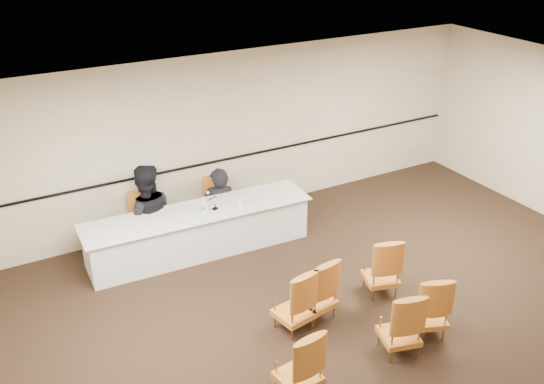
{
  "coord_description": "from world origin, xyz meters",
  "views": [
    {
      "loc": [
        -4.22,
        -5.11,
        5.28
      ],
      "look_at": [
        0.08,
        2.6,
        0.99
      ],
      "focal_mm": 40.0,
      "sensor_mm": 36.0,
      "label": 1
    }
  ],
  "objects": [
    {
      "name": "aud_chair_back_mid",
      "position": [
        0.19,
        -0.53,
        0.47
      ],
      "size": [
        0.61,
        0.61,
        0.95
      ],
      "primitive_type": null,
      "rotation": [
        0.0,
        0.0,
        -0.26
      ],
      "color": "#B36420",
      "rests_on": "ground"
    },
    {
      "name": "panelist_second_chair",
      "position": [
        -1.75,
        3.58,
        0.47
      ],
      "size": [
        0.52,
        0.52,
        0.95
      ],
      "primitive_type": null,
      "rotation": [
        0.0,
        0.0,
        -0.04
      ],
      "color": "#B36420",
      "rests_on": "ground"
    },
    {
      "name": "microphone",
      "position": [
        -0.8,
        2.92,
        0.89
      ],
      "size": [
        0.16,
        0.22,
        0.28
      ],
      "primitive_type": null,
      "rotation": [
        0.0,
        0.0,
        0.35
      ],
      "color": "black",
      "rests_on": "panel_table"
    },
    {
      "name": "papers",
      "position": [
        -0.63,
        2.9,
        0.75
      ],
      "size": [
        0.35,
        0.29,
        0.0
      ],
      "primitive_type": "cube",
      "rotation": [
        0.0,
        0.0,
        0.27
      ],
      "color": "silver",
      "rests_on": "panel_table"
    },
    {
      "name": "wall_back",
      "position": [
        0.0,
        4.0,
        1.5
      ],
      "size": [
        10.0,
        0.04,
        3.0
      ],
      "primitive_type": "cube",
      "color": "beige",
      "rests_on": "ground"
    },
    {
      "name": "drinking_glass",
      "position": [
        -0.95,
        2.91,
        0.8
      ],
      "size": [
        0.07,
        0.07,
        0.1
      ],
      "primitive_type": "cylinder",
      "rotation": [
        0.0,
        0.0,
        -0.06
      ],
      "color": "silver",
      "rests_on": "panel_table"
    },
    {
      "name": "water_bottle",
      "position": [
        -0.98,
        2.94,
        0.88
      ],
      "size": [
        0.1,
        0.1,
        0.25
      ],
      "primitive_type": null,
      "rotation": [
        0.0,
        0.0,
        -0.41
      ],
      "color": "#16777C",
      "rests_on": "panel_table"
    },
    {
      "name": "panelist_main_chair",
      "position": [
        -0.45,
        3.52,
        0.47
      ],
      "size": [
        0.52,
        0.52,
        0.95
      ],
      "primitive_type": null,
      "rotation": [
        0.0,
        0.0,
        -0.04
      ],
      "color": "#B36420",
      "rests_on": "ground"
    },
    {
      "name": "panelist_second",
      "position": [
        -1.75,
        3.58,
        0.48
      ],
      "size": [
        1.07,
        0.9,
        1.97
      ],
      "primitive_type": "imported",
      "rotation": [
        0.0,
        0.0,
        2.97
      ],
      "color": "black",
      "rests_on": "ground"
    },
    {
      "name": "wall_rail",
      "position": [
        0.0,
        3.96,
        1.1
      ],
      "size": [
        9.8,
        0.04,
        0.03
      ],
      "primitive_type": "cube",
      "color": "black",
      "rests_on": "wall_back"
    },
    {
      "name": "panel_table",
      "position": [
        -1.06,
        2.99,
        0.37
      ],
      "size": [
        3.78,
        1.02,
        0.75
      ],
      "primitive_type": null,
      "rotation": [
        0.0,
        0.0,
        -0.04
      ],
      "color": "silver",
      "rests_on": "ground"
    },
    {
      "name": "aud_chair_front_left",
      "position": [
        -0.75,
        0.51,
        0.47
      ],
      "size": [
        0.58,
        0.58,
        0.95
      ],
      "primitive_type": null,
      "rotation": [
        0.0,
        0.0,
        0.17
      ],
      "color": "#B36420",
      "rests_on": "ground"
    },
    {
      "name": "aud_chair_back_left",
      "position": [
        -1.33,
        -0.54,
        0.47
      ],
      "size": [
        0.56,
        0.56,
        0.95
      ],
      "primitive_type": null,
      "rotation": [
        0.0,
        0.0,
        0.12
      ],
      "color": "#B36420",
      "rests_on": "ground"
    },
    {
      "name": "floor",
      "position": [
        0.0,
        0.0,
        0.0
      ],
      "size": [
        10.0,
        10.0,
        0.0
      ],
      "primitive_type": "plane",
      "color": "black",
      "rests_on": "ground"
    },
    {
      "name": "aud_chair_front_right",
      "position": [
        0.8,
        0.61,
        0.47
      ],
      "size": [
        0.63,
        0.63,
        0.95
      ],
      "primitive_type": null,
      "rotation": [
        0.0,
        0.0,
        -0.3
      ],
      "color": "#B36420",
      "rests_on": "ground"
    },
    {
      "name": "ceiling",
      "position": [
        0.0,
        0.0,
        3.0
      ],
      "size": [
        10.0,
        10.0,
        0.0
      ],
      "primitive_type": "plane",
      "rotation": [
        3.14,
        0.0,
        0.0
      ],
      "color": "white",
      "rests_on": "ground"
    },
    {
      "name": "aud_chair_front_mid",
      "position": [
        -0.34,
        0.59,
        0.47
      ],
      "size": [
        0.57,
        0.57,
        0.95
      ],
      "primitive_type": null,
      "rotation": [
        0.0,
        0.0,
        0.16
      ],
      "color": "#B36420",
      "rests_on": "ground"
    },
    {
      "name": "panelist_main",
      "position": [
        -0.45,
        3.52,
        0.3
      ],
      "size": [
        0.72,
        0.58,
        1.73
      ],
      "primitive_type": "imported",
      "rotation": [
        0.0,
        0.0,
        2.85
      ],
      "color": "black",
      "rests_on": "ground"
    },
    {
      "name": "aud_chair_back_right",
      "position": [
        0.74,
        -0.43,
        0.47
      ],
      "size": [
        0.65,
        0.65,
        0.95
      ],
      "primitive_type": null,
      "rotation": [
        0.0,
        0.0,
        -0.36
      ],
      "color": "#B36420",
      "rests_on": "ground"
    },
    {
      "name": "coffee_cup",
      "position": [
        -0.41,
        2.79,
        0.81
      ],
      "size": [
        0.1,
        0.1,
        0.12
      ],
      "primitive_type": "cylinder",
      "rotation": [
        0.0,
        0.0,
        -0.46
      ],
      "color": "white",
      "rests_on": "panel_table"
    }
  ]
}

